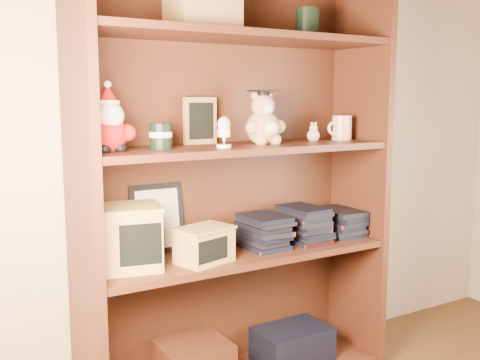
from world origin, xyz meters
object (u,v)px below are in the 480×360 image
(grad_teddy_bear, at_px, (264,123))
(teacher_mug, at_px, (341,128))
(treats_box, at_px, (130,237))
(bookcase, at_px, (233,189))

(grad_teddy_bear, distance_m, teacher_mug, 0.38)
(grad_teddy_bear, distance_m, treats_box, 0.65)
(bookcase, bearing_deg, teacher_mug, -5.94)
(bookcase, distance_m, treats_box, 0.45)
(bookcase, relative_size, treats_box, 6.84)
(teacher_mug, height_order, treats_box, teacher_mug)
(bookcase, height_order, grad_teddy_bear, bookcase)
(bookcase, relative_size, grad_teddy_bear, 7.74)
(bookcase, relative_size, teacher_mug, 14.15)
(teacher_mug, distance_m, treats_box, 0.97)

